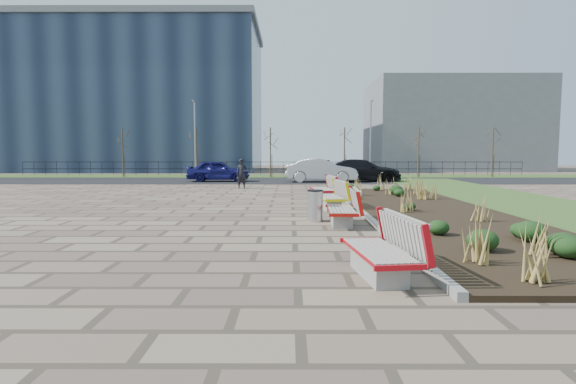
{
  "coord_description": "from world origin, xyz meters",
  "views": [
    {
      "loc": [
        1.54,
        -9.99,
        2.06
      ],
      "look_at": [
        1.5,
        3.0,
        0.9
      ],
      "focal_mm": 28.0,
      "sensor_mm": 36.0,
      "label": 1
    }
  ],
  "objects_px": {
    "car_blue": "(218,171)",
    "car_silver": "(322,170)",
    "litter_bin": "(315,206)",
    "bench_b": "(341,207)",
    "car_black": "(363,170)",
    "lamp_east": "(370,140)",
    "lamp_west": "(195,140)",
    "bench_a": "(378,247)",
    "pedestrian": "(242,174)",
    "bench_c": "(330,195)",
    "bench_d": "(323,188)"
  },
  "relations": [
    {
      "from": "car_black",
      "to": "lamp_west",
      "type": "height_order",
      "value": "lamp_west"
    },
    {
      "from": "bench_b",
      "to": "litter_bin",
      "type": "bearing_deg",
      "value": 138.6
    },
    {
      "from": "car_black",
      "to": "bench_b",
      "type": "bearing_deg",
      "value": 174.39
    },
    {
      "from": "pedestrian",
      "to": "bench_c",
      "type": "bearing_deg",
      "value": -70.57
    },
    {
      "from": "car_blue",
      "to": "car_black",
      "type": "distance_m",
      "value": 10.03
    },
    {
      "from": "bench_b",
      "to": "bench_d",
      "type": "height_order",
      "value": "same"
    },
    {
      "from": "car_black",
      "to": "lamp_east",
      "type": "xyz_separation_m",
      "value": [
        1.37,
        4.74,
        2.25
      ]
    },
    {
      "from": "bench_b",
      "to": "bench_c",
      "type": "distance_m",
      "value": 3.54
    },
    {
      "from": "lamp_east",
      "to": "pedestrian",
      "type": "bearing_deg",
      "value": -130.55
    },
    {
      "from": "litter_bin",
      "to": "lamp_east",
      "type": "xyz_separation_m",
      "value": [
        5.69,
        22.75,
        2.58
      ]
    },
    {
      "from": "bench_c",
      "to": "litter_bin",
      "type": "height_order",
      "value": "bench_c"
    },
    {
      "from": "bench_b",
      "to": "lamp_east",
      "type": "xyz_separation_m",
      "value": [
        5.0,
        23.41,
        2.54
      ]
    },
    {
      "from": "lamp_west",
      "to": "bench_b",
      "type": "bearing_deg",
      "value": -68.97
    },
    {
      "from": "car_blue",
      "to": "lamp_west",
      "type": "bearing_deg",
      "value": 26.02
    },
    {
      "from": "litter_bin",
      "to": "car_silver",
      "type": "height_order",
      "value": "car_silver"
    },
    {
      "from": "bench_c",
      "to": "car_blue",
      "type": "bearing_deg",
      "value": 105.88
    },
    {
      "from": "pedestrian",
      "to": "car_blue",
      "type": "relative_size",
      "value": 0.39
    },
    {
      "from": "lamp_west",
      "to": "lamp_east",
      "type": "xyz_separation_m",
      "value": [
        14.0,
        0.0,
        0.0
      ]
    },
    {
      "from": "bench_b",
      "to": "car_black",
      "type": "relative_size",
      "value": 0.4
    },
    {
      "from": "bench_b",
      "to": "car_black",
      "type": "bearing_deg",
      "value": 80.97
    },
    {
      "from": "bench_c",
      "to": "car_silver",
      "type": "distance_m",
      "value": 14.41
    },
    {
      "from": "bench_b",
      "to": "litter_bin",
      "type": "distance_m",
      "value": 0.95
    },
    {
      "from": "bench_b",
      "to": "car_blue",
      "type": "height_order",
      "value": "car_blue"
    },
    {
      "from": "lamp_west",
      "to": "car_blue",
      "type": "bearing_deg",
      "value": -61.83
    },
    {
      "from": "bench_c",
      "to": "bench_d",
      "type": "relative_size",
      "value": 1.0
    },
    {
      "from": "car_black",
      "to": "litter_bin",
      "type": "bearing_deg",
      "value": 171.91
    },
    {
      "from": "pedestrian",
      "to": "lamp_west",
      "type": "bearing_deg",
      "value": 109.43
    },
    {
      "from": "bench_b",
      "to": "pedestrian",
      "type": "xyz_separation_m",
      "value": [
        -4.15,
        12.71,
        0.34
      ]
    },
    {
      "from": "car_blue",
      "to": "car_silver",
      "type": "distance_m",
      "value": 7.16
    },
    {
      "from": "car_blue",
      "to": "car_silver",
      "type": "bearing_deg",
      "value": -97.1
    },
    {
      "from": "pedestrian",
      "to": "car_silver",
      "type": "bearing_deg",
      "value": 41.89
    },
    {
      "from": "bench_b",
      "to": "car_black",
      "type": "distance_m",
      "value": 19.02
    },
    {
      "from": "pedestrian",
      "to": "lamp_east",
      "type": "bearing_deg",
      "value": 44.51
    },
    {
      "from": "car_blue",
      "to": "lamp_east",
      "type": "distance_m",
      "value": 12.6
    },
    {
      "from": "lamp_east",
      "to": "lamp_west",
      "type": "bearing_deg",
      "value": 180.0
    },
    {
      "from": "bench_a",
      "to": "lamp_west",
      "type": "height_order",
      "value": "lamp_west"
    },
    {
      "from": "car_silver",
      "to": "car_black",
      "type": "bearing_deg",
      "value": -71.64
    },
    {
      "from": "bench_a",
      "to": "car_blue",
      "type": "bearing_deg",
      "value": 98.05
    },
    {
      "from": "bench_c",
      "to": "bench_b",
      "type": "bearing_deg",
      "value": -97.2
    },
    {
      "from": "bench_d",
      "to": "car_silver",
      "type": "distance_m",
      "value": 11.09
    },
    {
      "from": "bench_c",
      "to": "lamp_west",
      "type": "height_order",
      "value": "lamp_west"
    },
    {
      "from": "pedestrian",
      "to": "bench_b",
      "type": "bearing_deg",
      "value": -76.84
    },
    {
      "from": "bench_c",
      "to": "lamp_east",
      "type": "bearing_deg",
      "value": 68.67
    },
    {
      "from": "litter_bin",
      "to": "car_silver",
      "type": "distance_m",
      "value": 17.34
    },
    {
      "from": "bench_d",
      "to": "lamp_west",
      "type": "xyz_separation_m",
      "value": [
        -9.0,
        16.54,
        2.54
      ]
    },
    {
      "from": "car_blue",
      "to": "lamp_west",
      "type": "distance_m",
      "value": 5.97
    },
    {
      "from": "car_blue",
      "to": "lamp_east",
      "type": "bearing_deg",
      "value": -69.03
    },
    {
      "from": "car_silver",
      "to": "lamp_east",
      "type": "bearing_deg",
      "value": -33.81
    },
    {
      "from": "bench_c",
      "to": "bench_d",
      "type": "xyz_separation_m",
      "value": [
        0.0,
        3.33,
        0.0
      ]
    },
    {
      "from": "car_silver",
      "to": "bench_d",
      "type": "bearing_deg",
      "value": -179.79
    }
  ]
}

